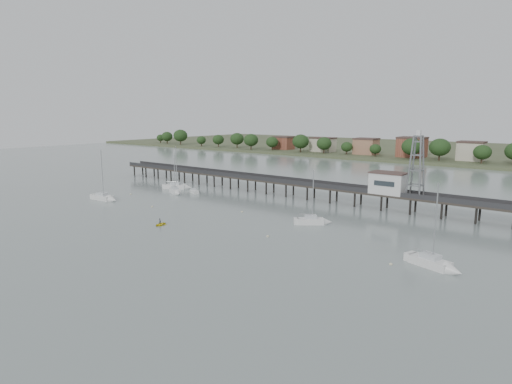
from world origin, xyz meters
TOP-DOWN VIEW (x-y plane):
  - ground_plane at (0.00, 0.00)m, footprint 500.00×500.00m
  - pier at (0.00, 60.00)m, footprint 150.00×5.00m
  - pier_building at (25.00, 60.00)m, footprint 8.40×5.40m
  - lattice_tower at (31.50, 60.00)m, footprint 3.20×3.20m
  - sailboat_c at (18.46, 37.02)m, footprint 7.14×6.24m
  - sailboat_b at (-31.67, 42.24)m, footprint 7.12×4.84m
  - sailboat_d at (46.56, 25.09)m, footprint 8.73×4.94m
  - sailboat_a at (-39.14, 24.08)m, footprint 8.98×3.19m
  - sailboat_f at (-37.46, 49.00)m, footprint 8.68×6.23m
  - white_tender at (-28.28, 46.40)m, footprint 4.18×3.09m
  - yellow_dinghy at (-6.96, 16.06)m, footprint 2.10×0.93m
  - dinghy_occupant at (-6.96, 16.06)m, footprint 0.66×1.31m
  - mooring_buoys at (-1.85, 28.44)m, footprint 82.32×14.06m
  - far_shore at (0.36, 239.58)m, footprint 500.00×170.00m

SIDE VIEW (x-z plane):
  - ground_plane at x=0.00m, z-range 0.00..0.00m
  - yellow_dinghy at x=-6.96m, z-range -1.42..1.42m
  - dinghy_occupant at x=-6.96m, z-range -0.15..0.15m
  - mooring_buoys at x=-1.85m, z-range -0.12..0.28m
  - white_tender at x=-28.28m, z-range -0.29..1.22m
  - sailboat_a at x=-39.14m, z-range -6.62..7.89m
  - sailboat_f at x=-37.46m, z-range -6.39..7.67m
  - sailboat_d at x=46.56m, z-range -6.28..7.56m
  - sailboat_c at x=18.46m, z-range -5.49..6.79m
  - sailboat_b at x=-31.67m, z-range -5.14..6.45m
  - far_shore at x=0.36m, z-range -4.25..6.15m
  - pier at x=0.00m, z-range 1.04..6.54m
  - pier_building at x=25.00m, z-range 4.02..9.32m
  - lattice_tower at x=31.50m, z-range 3.35..18.85m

